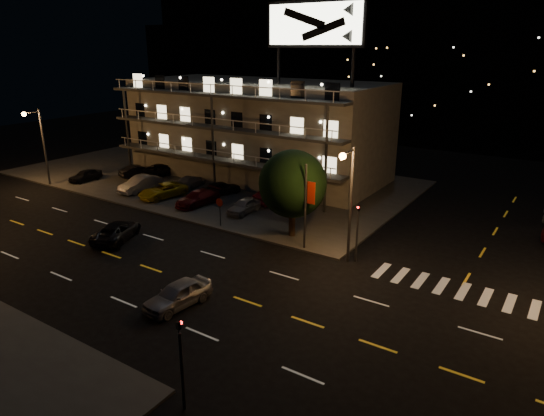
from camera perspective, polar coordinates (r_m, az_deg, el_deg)
The scene contains 23 objects.
ground at distance 32.28m, azimuth -11.61°, elevation -7.84°, with size 140.00×140.00×0.00m, color black.
curb_nw at distance 54.99m, azimuth -7.47°, elevation 3.63°, with size 44.00×24.00×0.15m, color #3A3937.
motel at distance 54.43m, azimuth -1.72°, elevation 9.30°, with size 28.00×13.80×18.10m.
hill_backdrop at distance 92.86m, azimuth 17.24°, elevation 16.25°, with size 120.00×25.00×24.00m.
streetlight_nw at distance 55.42m, azimuth -25.64°, elevation 7.25°, with size 0.44×1.92×8.00m.
streetlight_nc at distance 32.00m, azimuth 9.04°, elevation 1.65°, with size 0.44×1.92×8.00m.
signal_nw at distance 33.07m, azimuth 10.02°, elevation -2.23°, with size 0.20×0.27×4.60m.
signal_sw at distance 20.28m, azimuth -10.66°, elevation -16.71°, with size 0.20×0.27×4.60m.
banner_north at distance 34.31m, azimuth 4.06°, elevation 0.32°, with size 0.83×0.16×6.40m.
stop_sign at distance 39.35m, azimuth -6.17°, elevation 0.05°, with size 0.91×0.11×2.61m.
tree at distance 36.43m, azimuth 2.38°, elevation 2.64°, with size 5.35×5.15×6.73m.
lot_car_0 at distance 56.32m, azimuth -21.10°, elevation 3.62°, with size 1.48×3.68×1.25m, color black.
lot_car_1 at distance 50.55m, azimuth -15.24°, elevation 2.77°, with size 1.63×4.66×1.54m, color gray.
lot_car_2 at distance 47.96m, azimuth -12.71°, elevation 2.01°, with size 2.23×4.84×1.35m, color gold.
lot_car_3 at distance 45.06m, azimuth -8.74°, elevation 1.17°, with size 1.86×4.58×1.33m, color #4F0B10.
lot_car_4 at distance 42.59m, azimuth -3.28°, elevation 0.29°, with size 1.51×3.76×1.28m, color gray.
lot_car_5 at distance 56.21m, azimuth -15.48°, elevation 4.21°, with size 1.41×4.03×1.33m, color black.
lot_car_6 at distance 56.35m, azimuth -12.95°, elevation 4.45°, with size 2.19×4.76×1.32m, color black.
lot_car_7 at distance 50.89m, azimuth -9.66°, elevation 3.09°, with size 1.72×4.23×1.23m, color gray.
lot_car_8 at distance 48.05m, azimuth -5.93°, elevation 2.38°, with size 1.55×3.86×1.31m, color black.
lot_car_9 at distance 45.06m, azimuth 0.41°, elevation 1.48°, with size 1.55×4.44×1.46m, color #4F0B10.
road_car_east at distance 28.49m, azimuth -11.02°, elevation -9.94°, with size 1.71×4.25×1.45m, color gray.
road_car_west at distance 38.90m, azimuth -17.81°, elevation -2.61°, with size 2.24×4.87×1.35m, color black.
Camera 1 is at (20.92, -20.07, 14.20)m, focal length 32.00 mm.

